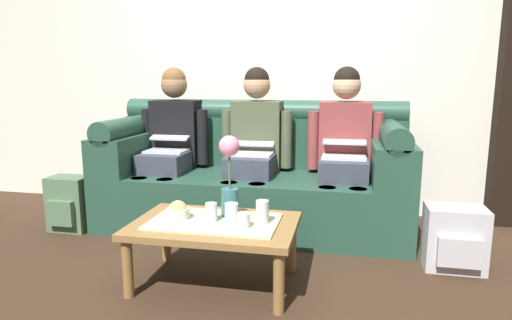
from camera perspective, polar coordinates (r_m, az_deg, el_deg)
The scene contains 15 objects.
ground_plane at distance 2.47m, azimuth -6.09°, elevation -16.74°, with size 14.00×14.00×0.00m, color #382619.
back_wall_patterned at distance 3.86m, azimuth 1.49°, elevation 15.24°, with size 6.00×0.12×2.90m, color silver.
couch at distance 3.41m, azimuth -0.20°, elevation -2.36°, with size 2.30×0.88×0.96m.
person_left at distance 3.56m, azimuth -10.97°, elevation 2.70°, with size 0.56×0.67×1.22m.
person_middle at distance 3.36m, azimuth -0.21°, elevation 2.43°, with size 0.56×0.67×1.22m.
person_right at distance 3.28m, azimuth 11.45°, elevation 2.05°, with size 0.56×0.67×1.22m.
coffee_table at distance 2.44m, azimuth -5.42°, elevation -9.01°, with size 0.89×0.60×0.37m.
flower_vase at distance 2.45m, azimuth -3.47°, elevation -1.82°, with size 0.12×0.12×0.45m.
snack_bowl at distance 2.47m, azimuth -10.12°, elevation -6.60°, with size 0.13×0.13×0.10m.
cup_near_left at distance 2.30m, azimuth -1.64°, elevation -7.84°, with size 0.07×0.07×0.08m, color silver.
cup_near_right at distance 2.37m, azimuth -3.20°, elevation -6.90°, with size 0.07×0.07×0.11m, color white.
cup_far_center at distance 2.40m, azimuth -5.85°, elevation -6.78°, with size 0.06×0.06×0.10m, color silver.
cup_far_left at distance 2.35m, azimuth 0.83°, elevation -6.76°, with size 0.07×0.07×0.12m, color silver.
backpack_left at distance 3.59m, azimuth -23.14°, elevation -5.31°, with size 0.29×0.25×0.41m.
backpack_right at distance 2.91m, azimuth 24.45°, elevation -9.32°, with size 0.34×0.28×0.38m.
Camera 1 is at (0.69, -2.09, 1.12)m, focal length 30.71 mm.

